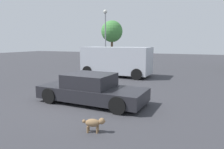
{
  "coord_description": "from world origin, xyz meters",
  "views": [
    {
      "loc": [
        4.55,
        -6.99,
        2.47
      ],
      "look_at": [
        0.38,
        2.24,
        0.9
      ],
      "focal_mm": 33.21,
      "sensor_mm": 36.0,
      "label": 1
    }
  ],
  "objects_px": {
    "sedan_foreground": "(91,89)",
    "dog": "(94,123)",
    "van_white": "(116,60)",
    "light_post_near": "(105,27)"
  },
  "relations": [
    {
      "from": "dog",
      "to": "van_white",
      "type": "height_order",
      "value": "van_white"
    },
    {
      "from": "dog",
      "to": "van_white",
      "type": "relative_size",
      "value": 0.13
    },
    {
      "from": "sedan_foreground",
      "to": "van_white",
      "type": "bearing_deg",
      "value": 105.79
    },
    {
      "from": "sedan_foreground",
      "to": "dog",
      "type": "relative_size",
      "value": 7.13
    },
    {
      "from": "dog",
      "to": "light_post_near",
      "type": "xyz_separation_m",
      "value": [
        -7.8,
        16.64,
        3.88
      ]
    },
    {
      "from": "dog",
      "to": "light_post_near",
      "type": "distance_m",
      "value": 18.78
    },
    {
      "from": "dog",
      "to": "sedan_foreground",
      "type": "bearing_deg",
      "value": 103.84
    },
    {
      "from": "sedan_foreground",
      "to": "dog",
      "type": "height_order",
      "value": "sedan_foreground"
    },
    {
      "from": "sedan_foreground",
      "to": "dog",
      "type": "xyz_separation_m",
      "value": [
        1.51,
        -2.47,
        -0.28
      ]
    },
    {
      "from": "light_post_near",
      "to": "dog",
      "type": "bearing_deg",
      "value": -64.88
    }
  ]
}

